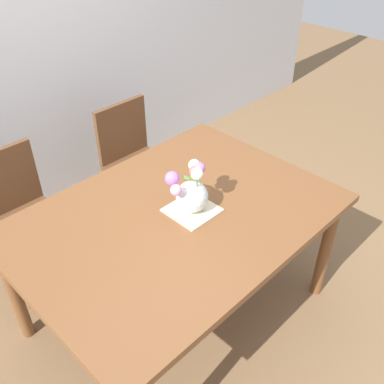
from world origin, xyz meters
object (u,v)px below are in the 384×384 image
at_px(chair_left, 19,211).
at_px(chair_right, 133,156).
at_px(flower_vase, 191,192).
at_px(dining_table, 176,226).

xyz_separation_m(chair_left, chair_right, (0.90, 0.00, 0.00)).
distance_m(chair_left, flower_vase, 1.16).
distance_m(dining_table, flower_vase, 0.22).
bearing_deg(chair_left, dining_table, 115.63).
bearing_deg(chair_right, dining_table, 64.37).
xyz_separation_m(dining_table, chair_right, (0.45, 0.93, -0.17)).
relative_size(chair_right, flower_vase, 3.31).
bearing_deg(dining_table, chair_left, 115.63).
xyz_separation_m(chair_left, flower_vase, (0.52, -0.96, 0.38)).
height_order(chair_left, chair_right, same).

